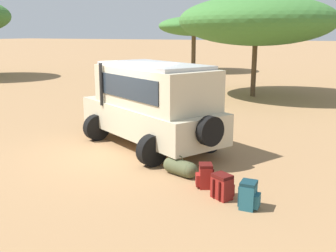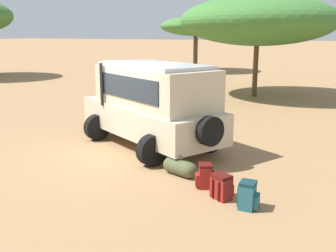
{
  "view_description": "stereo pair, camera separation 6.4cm",
  "coord_description": "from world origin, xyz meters",
  "px_view_note": "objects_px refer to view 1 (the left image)",
  "views": [
    {
      "loc": [
        5.7,
        -8.98,
        3.29
      ],
      "look_at": [
        1.62,
        -0.33,
        1.0
      ],
      "focal_mm": 42.0,
      "sensor_mm": 36.0,
      "label": 1
    },
    {
      "loc": [
        5.76,
        -8.95,
        3.29
      ],
      "look_at": [
        1.62,
        -0.33,
        1.0
      ],
      "focal_mm": 42.0,
      "sensor_mm": 36.0,
      "label": 2
    }
  ],
  "objects_px": {
    "duffel_bag_low_black_case": "(180,167)",
    "backpack_near_rear_wheel": "(205,176)",
    "acacia_tree_left_mid": "(194,26)",
    "acacia_tree_centre_back": "(256,21)",
    "backpack_beside_front_wheel": "(249,195)",
    "backpack_cluster_center": "(222,187)",
    "safari_vehicle": "(152,103)"
  },
  "relations": [
    {
      "from": "backpack_near_rear_wheel",
      "to": "duffel_bag_low_black_case",
      "type": "xyz_separation_m",
      "value": [
        -0.78,
        0.46,
        -0.07
      ]
    },
    {
      "from": "backpack_beside_front_wheel",
      "to": "acacia_tree_left_mid",
      "type": "distance_m",
      "value": 27.57
    },
    {
      "from": "backpack_cluster_center",
      "to": "acacia_tree_centre_back",
      "type": "relative_size",
      "value": 0.07
    },
    {
      "from": "safari_vehicle",
      "to": "acacia_tree_left_mid",
      "type": "xyz_separation_m",
      "value": [
        -7.46,
        22.08,
        2.49
      ]
    },
    {
      "from": "backpack_near_rear_wheel",
      "to": "acacia_tree_left_mid",
      "type": "distance_m",
      "value": 26.56
    },
    {
      "from": "backpack_beside_front_wheel",
      "to": "backpack_near_rear_wheel",
      "type": "distance_m",
      "value": 1.28
    },
    {
      "from": "backpack_cluster_center",
      "to": "backpack_near_rear_wheel",
      "type": "height_order",
      "value": "backpack_near_rear_wheel"
    },
    {
      "from": "safari_vehicle",
      "to": "acacia_tree_centre_back",
      "type": "distance_m",
      "value": 10.95
    },
    {
      "from": "acacia_tree_left_mid",
      "to": "safari_vehicle",
      "type": "bearing_deg",
      "value": -71.33
    },
    {
      "from": "backpack_near_rear_wheel",
      "to": "acacia_tree_left_mid",
      "type": "relative_size",
      "value": 0.08
    },
    {
      "from": "backpack_beside_front_wheel",
      "to": "backpack_cluster_center",
      "type": "bearing_deg",
      "value": 158.89
    },
    {
      "from": "acacia_tree_centre_back",
      "to": "backpack_cluster_center",
      "type": "bearing_deg",
      "value": -79.16
    },
    {
      "from": "backpack_beside_front_wheel",
      "to": "acacia_tree_left_mid",
      "type": "bearing_deg",
      "value": 113.87
    },
    {
      "from": "safari_vehicle",
      "to": "backpack_cluster_center",
      "type": "distance_m",
      "value": 4.18
    },
    {
      "from": "acacia_tree_left_mid",
      "to": "acacia_tree_centre_back",
      "type": "distance_m",
      "value": 13.91
    },
    {
      "from": "safari_vehicle",
      "to": "duffel_bag_low_black_case",
      "type": "bearing_deg",
      "value": -47.14
    },
    {
      "from": "acacia_tree_left_mid",
      "to": "backpack_beside_front_wheel",
      "type": "bearing_deg",
      "value": -66.13
    },
    {
      "from": "safari_vehicle",
      "to": "backpack_near_rear_wheel",
      "type": "relative_size",
      "value": 9.99
    },
    {
      "from": "safari_vehicle",
      "to": "acacia_tree_centre_back",
      "type": "height_order",
      "value": "acacia_tree_centre_back"
    },
    {
      "from": "backpack_near_rear_wheel",
      "to": "duffel_bag_low_black_case",
      "type": "bearing_deg",
      "value": 149.71
    },
    {
      "from": "duffel_bag_low_black_case",
      "to": "acacia_tree_centre_back",
      "type": "bearing_deg",
      "value": 95.72
    },
    {
      "from": "backpack_beside_front_wheel",
      "to": "backpack_cluster_center",
      "type": "height_order",
      "value": "backpack_beside_front_wheel"
    },
    {
      "from": "backpack_cluster_center",
      "to": "backpack_near_rear_wheel",
      "type": "bearing_deg",
      "value": 142.16
    },
    {
      "from": "backpack_beside_front_wheel",
      "to": "backpack_near_rear_wheel",
      "type": "bearing_deg",
      "value": 150.4
    },
    {
      "from": "acacia_tree_left_mid",
      "to": "acacia_tree_centre_back",
      "type": "height_order",
      "value": "acacia_tree_centre_back"
    },
    {
      "from": "backpack_cluster_center",
      "to": "acacia_tree_left_mid",
      "type": "height_order",
      "value": "acacia_tree_left_mid"
    },
    {
      "from": "acacia_tree_centre_back",
      "to": "duffel_bag_low_black_case",
      "type": "bearing_deg",
      "value": -84.28
    },
    {
      "from": "acacia_tree_centre_back",
      "to": "backpack_beside_front_wheel",
      "type": "bearing_deg",
      "value": -76.93
    },
    {
      "from": "duffel_bag_low_black_case",
      "to": "backpack_near_rear_wheel",
      "type": "bearing_deg",
      "value": -30.29
    },
    {
      "from": "backpack_beside_front_wheel",
      "to": "duffel_bag_low_black_case",
      "type": "height_order",
      "value": "backpack_beside_front_wheel"
    },
    {
      "from": "backpack_near_rear_wheel",
      "to": "acacia_tree_left_mid",
      "type": "height_order",
      "value": "acacia_tree_left_mid"
    },
    {
      "from": "backpack_cluster_center",
      "to": "backpack_beside_front_wheel",
      "type": "bearing_deg",
      "value": -21.11
    }
  ]
}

